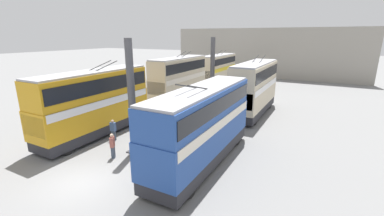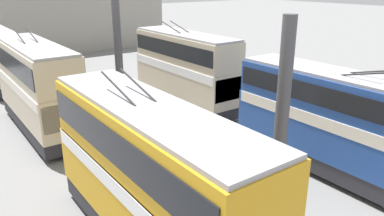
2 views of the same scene
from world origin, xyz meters
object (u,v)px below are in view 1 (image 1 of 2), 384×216
(bus_right_far, at_px, (218,68))
(person_aisle_midway, at_px, (200,104))
(bus_left_far, at_px, (254,85))
(bus_left_near, at_px, (202,121))
(person_by_left_row, at_px, (170,141))
(person_aisle_foreground, at_px, (113,145))
(bus_right_near, at_px, (95,100))
(person_by_right_row, at_px, (113,130))
(bus_right_mid, at_px, (179,76))
(oil_drum, at_px, (161,115))

(bus_right_far, xyz_separation_m, person_aisle_midway, (-16.15, -4.74, -1.80))
(bus_left_far, xyz_separation_m, person_aisle_midway, (-2.36, 4.86, -2.04))
(bus_left_near, distance_m, person_by_left_row, 3.30)
(person_aisle_foreground, bearing_deg, bus_right_far, -111.64)
(bus_right_near, bearing_deg, bus_right_far, 0.00)
(bus_left_far, bearing_deg, bus_right_far, 34.85)
(bus_left_far, bearing_deg, person_by_left_row, 167.21)
(person_by_right_row, bearing_deg, bus_right_far, -3.24)
(bus_left_far, xyz_separation_m, person_by_right_row, (-11.97, 7.58, -2.11))
(bus_right_mid, xyz_separation_m, oil_drum, (-7.28, -2.33, -2.57))
(person_aisle_foreground, bearing_deg, bus_right_mid, -105.08)
(bus_left_near, relative_size, bus_right_near, 1.03)
(bus_right_far, xyz_separation_m, person_by_left_row, (-25.46, -6.96, -1.94))
(person_by_right_row, bearing_deg, bus_right_mid, 0.93)
(bus_right_near, xyz_separation_m, bus_right_mid, (13.00, 0.00, 0.07))
(bus_right_near, height_order, person_aisle_foreground, bus_right_near)
(bus_right_near, relative_size, bus_right_mid, 1.04)
(bus_left_near, distance_m, bus_right_mid, 16.42)
(person_by_right_row, height_order, person_by_left_row, person_by_right_row)
(bus_right_mid, height_order, person_aisle_foreground, bus_right_mid)
(bus_left_near, bearing_deg, bus_right_far, 20.42)
(person_aisle_midway, xyz_separation_m, person_by_right_row, (-9.61, 2.72, -0.07))
(bus_left_far, xyz_separation_m, bus_right_mid, (1.31, 9.61, 0.02))
(person_aisle_foreground, relative_size, person_aisle_midway, 0.95)
(bus_left_far, height_order, bus_right_mid, bus_right_mid)
(bus_right_near, bearing_deg, bus_right_mid, 0.00)
(bus_left_near, relative_size, bus_right_far, 1.05)
(person_aisle_foreground, xyz_separation_m, person_by_right_row, (2.22, 2.12, -0.02))
(bus_left_far, xyz_separation_m, person_by_left_row, (-11.66, 2.65, -2.18))
(bus_right_mid, height_order, person_aisle_midway, bus_right_mid)
(person_aisle_midway, bearing_deg, bus_right_far, -17.24)
(person_aisle_midway, relative_size, oil_drum, 2.00)
(person_aisle_midway, bearing_deg, person_by_right_row, 130.61)
(bus_left_near, bearing_deg, bus_right_near, 88.10)
(person_by_right_row, bearing_deg, person_by_left_row, -94.20)
(bus_right_mid, distance_m, person_aisle_foreground, 16.18)
(bus_right_mid, distance_m, person_by_left_row, 14.89)
(bus_right_near, relative_size, person_aisle_foreground, 5.90)
(person_aisle_foreground, xyz_separation_m, person_aisle_midway, (11.83, -0.59, 0.05))
(bus_right_near, bearing_deg, person_aisle_foreground, -121.08)
(bus_right_near, bearing_deg, person_by_right_row, -98.00)
(bus_right_mid, distance_m, person_by_right_row, 13.60)
(person_aisle_foreground, bearing_deg, person_aisle_midway, -122.94)
(person_by_left_row, xyz_separation_m, oil_drum, (5.69, 4.63, -0.36))
(bus_right_near, bearing_deg, person_aisle_midway, -26.95)
(bus_right_near, distance_m, bus_right_mid, 13.00)
(person_by_left_row, bearing_deg, person_aisle_midway, -107.38)
(bus_left_near, bearing_deg, oil_drum, 50.35)
(bus_right_far, distance_m, person_aisle_foreground, 28.35)
(bus_right_near, height_order, person_aisle_midway, bus_right_near)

